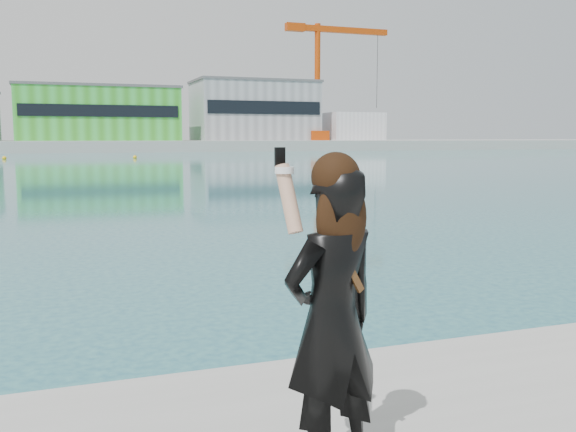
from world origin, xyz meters
The scene contains 9 objects.
far_quay centered at (0.00, 130.00, 1.00)m, with size 320.00×40.00×2.00m, color #9E9E99.
warehouse_green centered at (8.00, 127.98, 7.26)m, with size 30.60×16.36×10.50m.
warehouse_grey_right centered at (40.00, 127.98, 8.26)m, with size 25.50×15.35×12.50m.
ancillary_shed centered at (62.00, 126.00, 5.00)m, with size 12.00×10.00×6.00m, color silver.
dock_crane centered at (53.20, 122.00, 15.07)m, with size 23.00×4.00×24.00m.
flagpole_right centered at (22.09, 121.00, 6.54)m, with size 1.28×0.16×8.00m.
buoy_near centered at (9.06, 78.83, 0.00)m, with size 0.50×0.50×0.50m, color yellow.
buoy_far centered at (-6.19, 80.87, 0.00)m, with size 0.50×0.50×0.50m, color yellow.
woman centered at (0.70, -0.81, 1.72)m, with size 0.72×0.57×1.82m.
Camera 1 is at (-0.70, -3.92, 2.67)m, focal length 40.00 mm.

